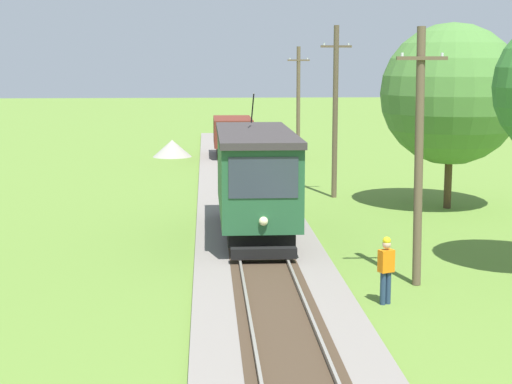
{
  "coord_description": "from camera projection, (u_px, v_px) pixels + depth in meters",
  "views": [
    {
      "loc": [
        -1.71,
        -8.23,
        6.22
      ],
      "look_at": [
        0.13,
        21.3,
        1.4
      ],
      "focal_mm": 56.6,
      "sensor_mm": 36.0,
      "label": 1
    }
  ],
  "objects": [
    {
      "name": "utility_pole_near_tram",
      "position": [
        419.0,
        154.0,
        22.24
      ],
      "size": [
        1.4,
        0.57,
        7.15
      ],
      "color": "brown",
      "rests_on": "ground"
    },
    {
      "name": "gravel_pile",
      "position": [
        172.0,
        148.0,
        52.81
      ],
      "size": [
        2.55,
        2.55,
        1.11
      ],
      "primitive_type": "cone",
      "color": "#9E998E",
      "rests_on": "ground"
    },
    {
      "name": "red_tram",
      "position": [
        255.0,
        178.0,
        28.13
      ],
      "size": [
        2.6,
        8.54,
        4.79
      ],
      "color": "#235633",
      "rests_on": "rail_right"
    },
    {
      "name": "utility_pole_far",
      "position": [
        298.0,
        102.0,
        51.05
      ],
      "size": [
        1.4,
        0.43,
        7.11
      ],
      "color": "brown",
      "rests_on": "ground"
    },
    {
      "name": "utility_pole_mid",
      "position": [
        335.0,
        111.0,
        36.54
      ],
      "size": [
        1.4,
        0.25,
        7.79
      ],
      "color": "brown",
      "rests_on": "ground"
    },
    {
      "name": "track_worker",
      "position": [
        386.0,
        267.0,
        20.71
      ],
      "size": [
        0.44,
        0.37,
        1.78
      ],
      "rotation": [
        0.0,
        0.0,
        1.97
      ],
      "color": "navy",
      "rests_on": "ground"
    },
    {
      "name": "freight_car",
      "position": [
        233.0,
        135.0,
        51.51
      ],
      "size": [
        2.4,
        5.2,
        2.31
      ],
      "color": "maroon",
      "rests_on": "rail_right"
    },
    {
      "name": "tree_left_far",
      "position": [
        451.0,
        94.0,
        33.7
      ],
      "size": [
        5.92,
        5.92,
        7.81
      ],
      "color": "#4C3823",
      "rests_on": "ground"
    }
  ]
}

